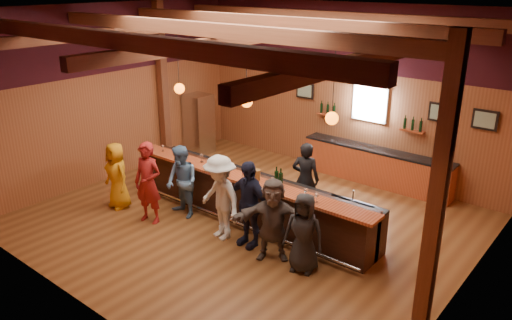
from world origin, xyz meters
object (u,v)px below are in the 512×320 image
object	(u,v)px
stainless_fridge	(199,124)
customer_denim	(182,182)
bar_counter	(252,197)
customer_redvest	(148,183)
customer_navy	(248,204)
customer_brown	(273,219)
back_bar_cabinet	(375,166)
customer_white	(220,198)
bartender	(305,179)
bottle_a	(276,177)
customer_orange	(117,175)
customer_dark	(304,233)
ice_bucket	(255,175)

from	to	relation	value
stainless_fridge	customer_denim	xyz separation A→B (m)	(2.81, -3.32, -0.08)
bar_counter	customer_redvest	distance (m)	2.28
stainless_fridge	customer_navy	bearing A→B (deg)	-35.18
customer_brown	back_bar_cabinet	bearing A→B (deg)	58.36
stainless_fridge	customer_white	xyz separation A→B (m)	(4.15, -3.51, -0.00)
customer_redvest	bartender	bearing A→B (deg)	31.61
customer_navy	bottle_a	size ratio (longest dim) A/B	4.68
customer_brown	customer_redvest	bearing A→B (deg)	155.40
back_bar_cabinet	customer_orange	size ratio (longest dim) A/B	2.55
customer_dark	bottle_a	size ratio (longest dim) A/B	3.96
customer_denim	customer_navy	xyz separation A→B (m)	(1.96, -0.05, 0.07)
customer_white	customer_brown	distance (m)	1.31
customer_brown	customer_white	bearing A→B (deg)	148.00
customer_dark	bartender	xyz separation A→B (m)	(-1.26, 1.92, 0.10)
customer_orange	customer_white	bearing A→B (deg)	15.43
back_bar_cabinet	customer_brown	world-z (taller)	customer_brown
customer_white	customer_brown	xyz separation A→B (m)	(1.31, 0.04, -0.08)
customer_denim	bottle_a	bearing A→B (deg)	28.28
customer_navy	bartender	world-z (taller)	customer_navy
customer_orange	bottle_a	xyz separation A→B (m)	(3.61, 1.29, 0.47)
customer_denim	customer_white	xyz separation A→B (m)	(1.34, -0.19, 0.08)
back_bar_cabinet	customer_dark	world-z (taller)	customer_dark
bar_counter	customer_dark	bearing A→B (deg)	-26.26
bartender	bottle_a	distance (m)	1.19
back_bar_cabinet	customer_dark	xyz separation A→B (m)	(0.85, -4.57, 0.28)
customer_denim	bottle_a	world-z (taller)	customer_denim
customer_redvest	customer_white	size ratio (longest dim) A/B	1.01
bar_counter	ice_bucket	distance (m)	0.83
bartender	ice_bucket	bearing A→B (deg)	50.91
customer_redvest	customer_dark	bearing A→B (deg)	-5.44
stainless_fridge	customer_brown	size ratio (longest dim) A/B	1.10
customer_dark	bartender	world-z (taller)	bartender
bar_counter	customer_dark	distance (m)	2.27
customer_dark	customer_brown	bearing A→B (deg)	166.55
customer_dark	bottle_a	bearing A→B (deg)	131.45
bar_counter	customer_denim	distance (m)	1.59
customer_orange	bartender	world-z (taller)	bartender
customer_redvest	ice_bucket	size ratio (longest dim) A/B	7.88
stainless_fridge	bartender	size ratio (longest dim) A/B	1.05
customer_denim	customer_navy	bearing A→B (deg)	8.99
bar_counter	ice_bucket	size ratio (longest dim) A/B	27.29
customer_navy	customer_redvest	bearing A→B (deg)	-162.39
customer_redvest	customer_brown	xyz separation A→B (m)	(3.02, 0.48, -0.09)
stainless_fridge	customer_dark	xyz separation A→B (m)	(6.15, -3.45, -0.14)
customer_redvest	customer_dark	xyz separation A→B (m)	(3.70, 0.50, -0.15)
bartender	bottle_a	bearing A→B (deg)	72.46
back_bar_cabinet	bottle_a	bearing A→B (deg)	-95.86
customer_dark	bottle_a	world-z (taller)	customer_dark
customer_white	customer_navy	size ratio (longest dim) A/B	1.00
customer_orange	customer_white	world-z (taller)	customer_white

